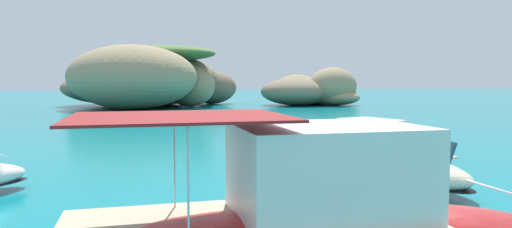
{
  "coord_description": "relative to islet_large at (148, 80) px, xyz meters",
  "views": [
    {
      "loc": [
        -5.2,
        -8.95,
        3.89
      ],
      "look_at": [
        -0.29,
        16.08,
        2.07
      ],
      "focal_mm": 32.28,
      "sensor_mm": 36.0,
      "label": 1
    }
  ],
  "objects": [
    {
      "name": "islet_small",
      "position": [
        26.22,
        0.02,
        -1.87
      ],
      "size": [
        19.98,
        20.43,
        6.12
      ],
      "color": "#9E8966",
      "rests_on": "ground"
    },
    {
      "name": "motorboat_cream",
      "position": [
        10.7,
        -56.11,
        -3.26
      ],
      "size": [
        5.15,
        8.47,
        2.4
      ],
      "color": "beige",
      "rests_on": "ground"
    },
    {
      "name": "islet_large",
      "position": [
        0.0,
        0.0,
        0.0
      ],
      "size": [
        32.79,
        35.29,
        9.29
      ],
      "color": "#756651",
      "rests_on": "ground"
    }
  ]
}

